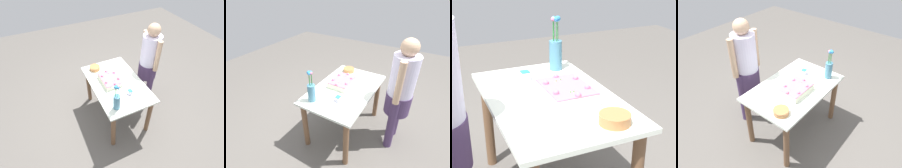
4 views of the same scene
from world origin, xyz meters
TOP-DOWN VIEW (x-y plane):
  - ground_plane at (0.00, 0.00)m, footprint 8.00×8.00m
  - dining_table at (0.00, 0.00)m, footprint 1.19×0.75m
  - sheet_cake at (-0.06, -0.08)m, footprint 0.36×0.27m
  - serving_plate_with_slice at (0.30, 0.07)m, footprint 0.20×0.20m
  - cake_knife at (-0.37, 0.17)m, footprint 0.20×0.10m
  - flower_vase at (0.44, -0.22)m, footprint 0.09×0.09m
  - fruit_bowl at (-0.45, -0.18)m, footprint 0.17×0.17m
  - person_standing at (-0.15, 0.68)m, footprint 0.45×0.31m

SIDE VIEW (x-z plane):
  - ground_plane at x=0.00m, z-range 0.00..0.00m
  - dining_table at x=0.00m, z-range 0.23..0.97m
  - cake_knife at x=-0.37m, z-range 0.74..0.74m
  - serving_plate_with_slice at x=0.30m, z-range 0.72..0.80m
  - fruit_bowl at x=-0.45m, z-range 0.74..0.80m
  - sheet_cake at x=-0.06m, z-range 0.73..0.83m
  - person_standing at x=-0.15m, z-range 0.11..1.60m
  - flower_vase at x=0.44m, z-range 0.67..1.07m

